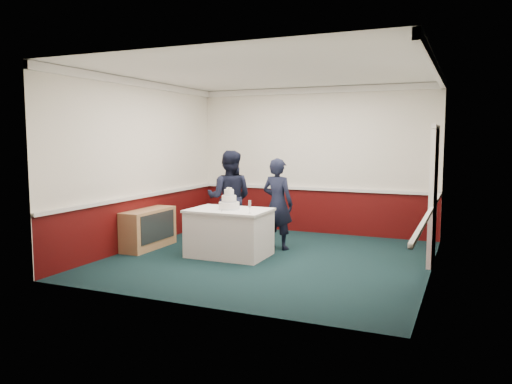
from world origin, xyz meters
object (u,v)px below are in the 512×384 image
at_px(cake_table, 229,232).
at_px(wedding_cake, 229,203).
at_px(champagne_flute, 250,205).
at_px(cake_knife, 222,211).
at_px(person_man, 229,198).
at_px(sideboard, 149,229).
at_px(person_woman, 278,204).

height_order(cake_table, wedding_cake, wedding_cake).
xyz_separation_m(cake_table, champagne_flute, (0.50, -0.28, 0.53)).
distance_m(cake_knife, person_man, 1.05).
distance_m(sideboard, person_woman, 2.35).
distance_m(sideboard, champagne_flute, 2.18).
bearing_deg(wedding_cake, cake_knife, -98.53).
bearing_deg(champagne_flute, cake_table, 150.75).
bearing_deg(sideboard, cake_table, 1.31).
bearing_deg(person_man, cake_table, 101.64).
bearing_deg(wedding_cake, champagne_flute, -29.25).
height_order(sideboard, person_woman, person_woman).
distance_m(sideboard, cake_knife, 1.63).
bearing_deg(person_man, wedding_cake, 101.64).
height_order(wedding_cake, person_woman, person_woman).
xyz_separation_m(sideboard, champagne_flute, (2.09, -0.24, 0.58)).
distance_m(cake_table, person_man, 1.00).
xyz_separation_m(sideboard, person_man, (1.21, 0.82, 0.52)).
xyz_separation_m(cake_table, person_man, (-0.38, 0.79, 0.47)).
bearing_deg(person_woman, wedding_cake, 66.46).
bearing_deg(champagne_flute, person_woman, 87.59).
relative_size(cake_knife, person_woman, 0.14).
relative_size(sideboard, cake_table, 0.91).
distance_m(champagne_flute, person_man, 1.39).
bearing_deg(champagne_flute, person_man, 129.63).
bearing_deg(sideboard, person_woman, 22.04).
bearing_deg(wedding_cake, cake_table, -90.00).
relative_size(sideboard, champagne_flute, 5.85).
distance_m(wedding_cake, champagne_flute, 0.57).
bearing_deg(champagne_flute, cake_knife, 171.42).
distance_m(person_man, person_woman, 0.93).
distance_m(cake_table, champagne_flute, 0.78).
xyz_separation_m(champagne_flute, person_man, (-0.88, 1.07, -0.06)).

